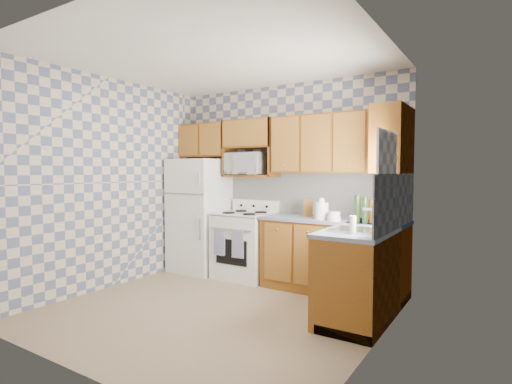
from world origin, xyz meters
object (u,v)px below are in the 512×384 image
Objects in this scene: refrigerator at (200,215)px; stove_body at (245,246)px; microwave at (247,164)px; electric_kettle at (322,211)px.

refrigerator is 1.87× the size of stove_body.
stove_body is at bearing 1.78° from refrigerator.
refrigerator is at bearing -168.34° from microwave.
electric_kettle is at bearing -2.58° from refrigerator.
refrigerator is 2.02m from electric_kettle.
stove_body is (0.80, 0.03, -0.39)m from refrigerator.
microwave is (0.76, 0.16, 0.77)m from refrigerator.
refrigerator is at bearing -178.22° from stove_body.
microwave is at bearing 11.93° from refrigerator.
microwave reaches higher than electric_kettle.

